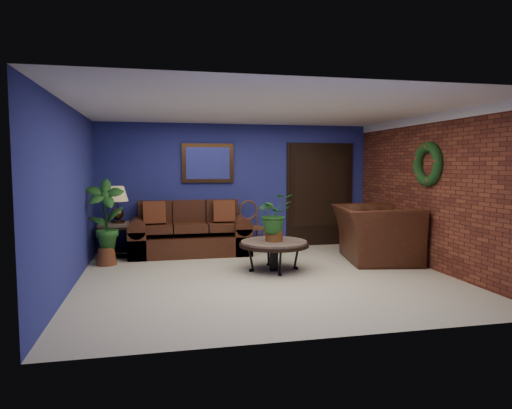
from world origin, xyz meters
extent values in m
plane|color=#BEB59D|center=(0.00, 0.00, 0.00)|extent=(5.50, 5.50, 0.00)
cube|color=navy|center=(0.00, 2.50, 1.25)|extent=(5.50, 0.04, 2.50)
cube|color=navy|center=(-2.75, 0.00, 1.25)|extent=(0.04, 5.00, 2.50)
cube|color=brown|center=(2.75, 0.00, 1.25)|extent=(0.04, 5.00, 2.50)
cube|color=white|center=(0.00, 0.00, 2.50)|extent=(5.50, 5.00, 0.02)
cube|color=white|center=(2.72, 0.00, 2.43)|extent=(0.03, 5.00, 0.14)
cube|color=#482D16|center=(-0.60, 2.46, 1.72)|extent=(1.02, 0.06, 0.77)
cube|color=black|center=(1.75, 2.47, 1.05)|extent=(1.44, 0.06, 2.18)
torus|color=black|center=(2.69, 0.05, 1.70)|extent=(0.16, 0.72, 0.72)
cube|color=#422113|center=(-1.00, 2.00, 0.18)|extent=(2.23, 0.96, 0.37)
cube|color=#422113|center=(-1.00, 2.35, 0.52)|extent=(1.91, 0.26, 0.91)
cube|color=#422113|center=(-1.64, 1.94, 0.52)|extent=(0.62, 0.66, 0.14)
cube|color=#422113|center=(-1.00, 1.94, 0.52)|extent=(0.62, 0.66, 0.14)
cube|color=#422113|center=(-0.36, 1.94, 0.52)|extent=(0.62, 0.66, 0.14)
cube|color=#422113|center=(-1.95, 2.00, 0.25)|extent=(0.33, 0.96, 0.51)
cube|color=#422113|center=(-0.05, 2.00, 0.25)|extent=(0.33, 0.96, 0.51)
cube|color=brown|center=(-1.65, 1.98, 0.80)|extent=(0.41, 0.12, 0.41)
cube|color=brown|center=(-0.35, 1.98, 0.80)|extent=(0.41, 0.12, 0.41)
cylinder|color=#4C4742|center=(0.22, 0.39, 0.45)|extent=(1.05, 1.05, 0.05)
cylinder|color=black|center=(0.22, 0.39, 0.42)|extent=(1.11, 1.11, 0.05)
cylinder|color=black|center=(0.22, 0.39, 0.21)|extent=(0.14, 0.14, 0.43)
cube|color=#4C4742|center=(-2.30, 2.05, 0.60)|extent=(0.65, 0.65, 0.05)
cube|color=black|center=(-2.30, 2.05, 0.56)|extent=(0.69, 0.69, 0.04)
cube|color=black|center=(-2.30, 2.05, 0.12)|extent=(0.58, 0.58, 0.03)
cylinder|color=black|center=(-2.57, 1.78, 0.30)|extent=(0.03, 0.03, 0.60)
cylinder|color=black|center=(-2.03, 1.78, 0.30)|extent=(0.03, 0.03, 0.60)
cylinder|color=black|center=(-2.57, 2.32, 0.30)|extent=(0.03, 0.03, 0.60)
cylinder|color=black|center=(-2.03, 2.32, 0.30)|extent=(0.03, 0.03, 0.60)
cylinder|color=#482D16|center=(-2.30, 2.05, 0.65)|extent=(0.23, 0.23, 0.05)
sphere|color=#482D16|center=(-2.30, 2.05, 0.77)|extent=(0.21, 0.21, 0.21)
cylinder|color=#482D16|center=(-2.30, 2.05, 0.94)|extent=(0.02, 0.02, 0.27)
cone|color=#9F8658|center=(-2.30, 2.05, 1.14)|extent=(0.39, 0.39, 0.27)
cube|color=brown|center=(0.20, 2.05, 0.46)|extent=(0.48, 0.48, 0.04)
torus|color=brown|center=(0.17, 2.24, 0.79)|extent=(0.40, 0.10, 0.40)
cylinder|color=brown|center=(0.05, 1.85, 0.22)|extent=(0.03, 0.03, 0.44)
cylinder|color=brown|center=(0.40, 1.90, 0.22)|extent=(0.03, 0.03, 0.44)
cylinder|color=brown|center=(-0.01, 2.20, 0.22)|extent=(0.03, 0.03, 0.44)
cylinder|color=brown|center=(0.35, 2.25, 0.22)|extent=(0.03, 0.03, 0.44)
imported|color=#422113|center=(2.15, 0.73, 0.48)|extent=(1.54, 1.69, 0.96)
cylinder|color=brown|center=(0.22, 0.39, 0.57)|extent=(0.28, 0.28, 0.18)
imported|color=#174A18|center=(0.22, 0.39, 0.92)|extent=(0.67, 0.61, 0.63)
cylinder|color=brown|center=(2.35, 0.47, 0.10)|extent=(0.26, 0.26, 0.20)
imported|color=#174A18|center=(2.35, 0.47, 0.52)|extent=(0.48, 0.43, 0.73)
cylinder|color=brown|center=(-2.45, 1.39, 0.15)|extent=(0.34, 0.34, 0.30)
imported|color=#174A18|center=(-2.45, 1.39, 0.85)|extent=(0.64, 0.43, 1.21)
camera|label=1|loc=(-1.59, -6.57, 1.69)|focal=32.00mm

